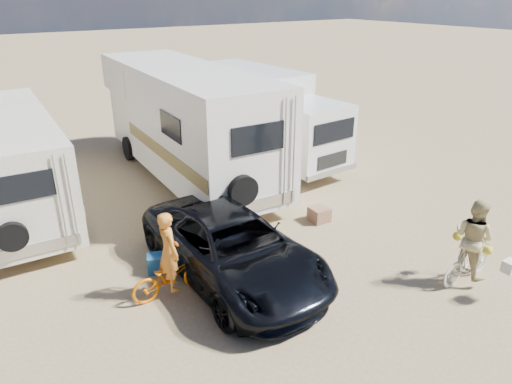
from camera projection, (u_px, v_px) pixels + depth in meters
ground at (314, 275)px, 10.35m from camera, size 140.00×140.00×0.00m
rv_main at (186, 125)px, 15.05m from camera, size 3.18×9.16×3.61m
rv_left at (13, 166)px, 12.69m from camera, size 2.62×7.33×2.79m
box_truck at (265, 117)px, 16.81m from camera, size 2.56×7.01×3.19m
dark_suv at (233, 247)px, 10.05m from camera, size 2.37×5.13×1.42m
bike_man at (171, 276)px, 9.52m from camera, size 1.70×0.63×0.89m
bike_woman at (468, 261)px, 9.98m from camera, size 1.58×0.47×0.94m
rider_man at (170, 259)px, 9.36m from camera, size 0.42×0.63×1.70m
rider_woman at (472, 245)px, 9.82m from camera, size 0.67×0.85×1.73m
bike_parked at (306, 159)px, 15.92m from camera, size 1.93×1.01×0.97m
cooler at (159, 263)px, 10.41m from camera, size 0.62×0.54×0.41m
crate at (319, 214)px, 12.68m from camera, size 0.52×0.52×0.39m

